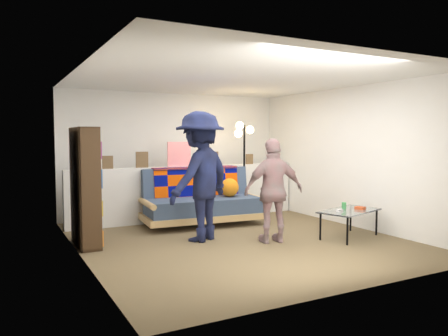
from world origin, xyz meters
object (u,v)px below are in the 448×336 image
futon_sofa (202,201)px  floor_lamp (243,150)px  bookshelf (85,191)px  person_left (200,176)px  coffee_table (349,212)px  person_right (274,191)px

futon_sofa → floor_lamp: (0.99, 0.27, 0.88)m
futon_sofa → bookshelf: size_ratio=1.28×
futon_sofa → person_left: size_ratio=1.12×
futon_sofa → floor_lamp: floor_lamp is taller
futon_sofa → coffee_table: 2.52m
coffee_table → futon_sofa: bearing=128.2°
bookshelf → person_right: size_ratio=1.10×
bookshelf → floor_lamp: floor_lamp is taller
coffee_table → person_left: bearing=156.6°
bookshelf → person_left: person_left is taller
coffee_table → floor_lamp: bearing=104.1°
floor_lamp → person_right: size_ratio=1.21×
coffee_table → floor_lamp: 2.49m
bookshelf → person_left: 1.65m
floor_lamp → futon_sofa: bearing=-164.7°
floor_lamp → coffee_table: bearing=-75.9°
futon_sofa → bookshelf: 2.22m
futon_sofa → floor_lamp: bearing=15.3°
bookshelf → floor_lamp: size_ratio=0.91×
coffee_table → person_left: 2.34m
bookshelf → person_left: size_ratio=0.87×
futon_sofa → person_right: person_right is taller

